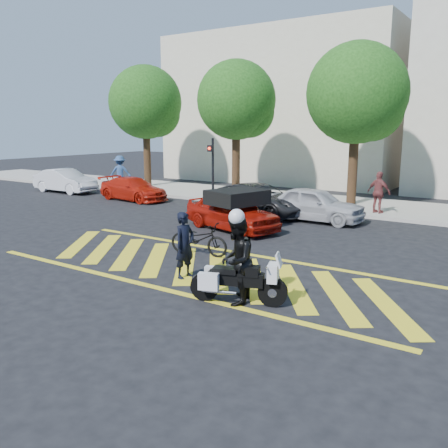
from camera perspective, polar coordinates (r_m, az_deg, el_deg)
The scene contains 19 objects.
ground at distance 12.94m, azimuth -2.55°, elevation -5.33°, with size 90.00×90.00×0.00m, color black.
sidewalk at distance 23.46m, azimuth 14.99°, elevation 2.18°, with size 60.00×5.00×0.15m, color #9E998E.
crosswalk at distance 12.96m, azimuth -2.69°, elevation -5.28°, with size 12.33×4.00×0.01m.
building_left at distance 34.58m, azimuth 7.49°, elevation 13.59°, with size 16.00×8.00×10.00m, color beige.
tree_far_left at distance 29.92m, azimuth -9.16°, elevation 13.95°, with size 4.40×4.40×7.41m.
tree_left at distance 25.98m, azimuth 1.81°, elevation 14.34°, with size 4.20×4.20×7.26m.
tree_center at distance 23.23m, azimuth 16.03°, elevation 14.48°, with size 4.60×4.60×7.56m.
signal_pole at distance 24.15m, azimuth -1.44°, elevation 7.24°, with size 0.28×0.43×3.20m.
officer_bike at distance 11.97m, azimuth -4.74°, elevation -2.55°, with size 0.62×0.41×1.70m, color black.
bicycle at distance 14.13m, azimuth -3.06°, elevation -1.81°, with size 0.65×1.87×0.98m, color black.
police_motorcycle at distance 10.30m, azimuth 1.54°, elevation -6.83°, with size 2.06×1.07×0.94m.
officer_moto at distance 10.18m, azimuth 1.51°, elevation -4.41°, with size 0.93×0.73×1.92m, color black.
red_convertible at distance 17.55m, azimuth 0.96°, elevation 1.53°, with size 1.63×4.06×1.38m, color #921006.
parked_far_left at distance 29.17m, azimuth -18.56°, elevation 4.95°, with size 1.43×4.10×1.35m, color silver.
parked_left at distance 25.14m, azimuth -10.86°, elevation 4.17°, with size 1.66×4.08×1.19m, color #B0180A.
parked_mid_left at distance 20.63m, azimuth 4.21°, elevation 2.98°, with size 2.25×4.87×1.35m, color black.
parked_mid_right at distance 19.51m, azimuth 10.82°, elevation 2.35°, with size 1.63×4.06×1.38m, color #B3B3B7.
pedestrian_left at distance 28.86m, azimuth -12.37°, elevation 6.11°, with size 1.26×0.72×1.94m, color #2E4E80.
pedestrian_right at distance 21.15m, azimuth 18.12°, elevation 3.63°, with size 1.04×0.43×1.77m, color brown.
Camera 1 is at (7.32, -9.98, 3.78)m, focal length 38.00 mm.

